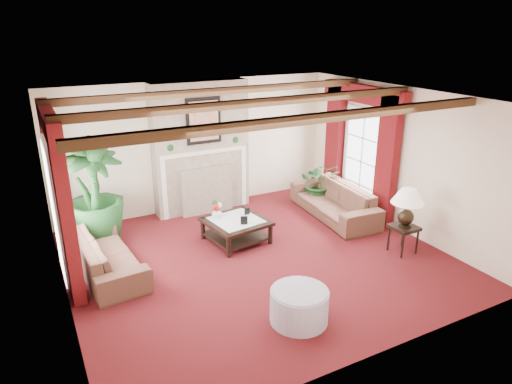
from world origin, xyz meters
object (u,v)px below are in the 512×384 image
side_table (403,239)px  sofa_right (334,196)px  sofa_left (106,249)px  ottoman (299,306)px  coffee_table (236,231)px  potted_palm (96,215)px

side_table → sofa_right: bearing=92.9°
sofa_right → sofa_left: bearing=-83.3°
sofa_right → side_table: (0.09, -1.86, -0.19)m
sofa_left → sofa_right: (4.58, 0.17, 0.03)m
sofa_right → ottoman: 3.73m
sofa_left → sofa_right: size_ratio=0.92×
coffee_table → sofa_right: bearing=-4.7°
side_table → ottoman: side_table is taller
potted_palm → coffee_table: (2.23, -1.15, -0.32)m
side_table → ottoman: (-2.66, -0.83, -0.02)m
potted_palm → side_table: 5.44m
potted_palm → side_table: size_ratio=4.35×
potted_palm → coffee_table: 2.53m
sofa_left → potted_palm: 1.19m
coffee_table → ottoman: bearing=-104.5°
coffee_table → ottoman: (-0.28, -2.55, 0.02)m
sofa_right → potted_palm: bearing=-98.0°
coffee_table → side_table: side_table is taller
coffee_table → ottoman: ottoman is taller
sofa_right → potted_palm: 4.63m
potted_palm → side_table: (4.61, -2.87, -0.29)m
coffee_table → sofa_left: bearing=172.6°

